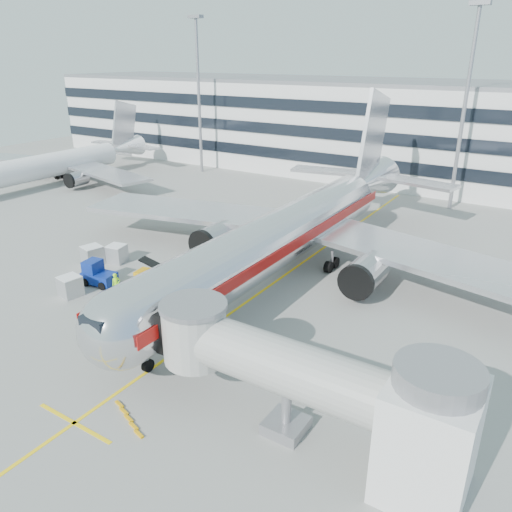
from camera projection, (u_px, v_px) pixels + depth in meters
The scene contains 15 objects.
ground at pixel (220, 321), 39.44m from camera, with size 180.00×180.00×0.00m, color gray.
lead_in_line at pixel (283, 277), 47.25m from camera, with size 0.25×70.00×0.01m, color yellow.
stop_bar at pixel (74, 423), 28.51m from camera, with size 6.00×0.25×0.01m, color yellow.
main_jet at pixel (292, 230), 47.00m from camera, with size 50.95×48.70×16.06m.
jet_bridge at pixel (316, 383), 25.66m from camera, with size 17.80×4.50×7.00m.
terminal at pixel (429, 132), 81.76m from camera, with size 150.00×24.25×15.60m.
light_mast_west at pixel (198, 84), 84.11m from camera, with size 2.40×1.20×25.45m.
light_mast_centre at pixel (466, 94), 62.65m from camera, with size 2.40×1.20×25.45m.
second_jet at pixel (58, 163), 80.65m from camera, with size 38.21×36.52×12.04m.
belt_loader at pixel (158, 276), 45.98m from camera, with size 4.63×2.27×2.17m.
baggage_tug at pixel (97, 274), 45.40m from camera, with size 3.22×2.30×2.25m.
cargo_container_left at pixel (93, 255), 49.77m from camera, with size 2.13×2.13×1.89m.
cargo_container_right at pixel (117, 254), 50.28m from camera, with size 1.99×1.99×1.80m.
cargo_container_front at pixel (70, 286), 43.25m from camera, with size 1.92×1.92×1.79m.
ramp_worker at pixel (116, 284), 43.26m from camera, with size 0.75×0.49×2.05m, color #9AF219.
Camera 1 is at (21.06, -27.63, 19.58)m, focal length 35.00 mm.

